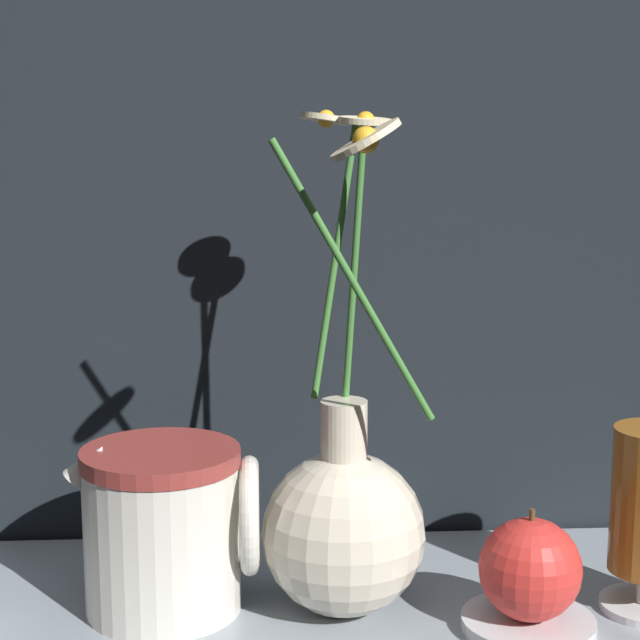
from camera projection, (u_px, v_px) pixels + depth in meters
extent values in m
plane|color=black|center=(310.00, 630.00, 0.78)|extent=(6.00, 6.00, 0.00)
cube|color=gray|center=(310.00, 622.00, 0.78)|extent=(0.68, 0.31, 0.01)
sphere|color=beige|center=(344.00, 533.00, 0.78)|extent=(0.12, 0.12, 0.12)
cylinder|color=beige|center=(344.00, 438.00, 0.77)|extent=(0.03, 0.03, 0.05)
cylinder|color=#3D7A33|center=(335.00, 260.00, 0.76)|extent=(0.04, 0.02, 0.20)
cylinder|color=beige|center=(326.00, 119.00, 0.76)|extent=(0.05, 0.05, 0.01)
sphere|color=gold|center=(326.00, 119.00, 0.76)|extent=(0.01, 0.01, 0.01)
cylinder|color=#3D7A33|center=(355.00, 263.00, 0.75)|extent=(0.02, 0.02, 0.20)
cylinder|color=beige|center=(366.00, 121.00, 0.74)|extent=(0.05, 0.05, 0.01)
sphere|color=gold|center=(366.00, 121.00, 0.74)|extent=(0.01, 0.01, 0.01)
cylinder|color=#3D7A33|center=(354.00, 283.00, 0.69)|extent=(0.11, 0.01, 0.19)
cylinder|color=beige|center=(366.00, 140.00, 0.62)|extent=(0.04, 0.05, 0.03)
sphere|color=gold|center=(366.00, 140.00, 0.62)|extent=(0.02, 0.02, 0.02)
cylinder|color=beige|center=(162.00, 530.00, 0.78)|extent=(0.11, 0.11, 0.12)
cylinder|color=maroon|center=(160.00, 457.00, 0.77)|extent=(0.12, 0.12, 0.01)
torus|color=beige|center=(250.00, 515.00, 0.78)|extent=(0.01, 0.09, 0.09)
cone|color=beige|center=(93.00, 464.00, 0.77)|extent=(0.04, 0.03, 0.04)
cylinder|color=silver|center=(528.00, 624.00, 0.76)|extent=(0.10, 0.10, 0.01)
sphere|color=red|center=(530.00, 569.00, 0.75)|extent=(0.07, 0.07, 0.07)
cylinder|color=#4C3819|center=(532.00, 514.00, 0.74)|extent=(0.00, 0.00, 0.01)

